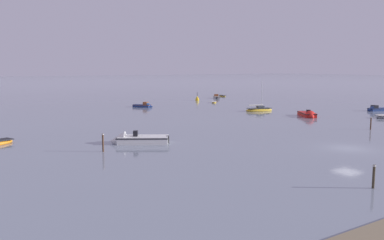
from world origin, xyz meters
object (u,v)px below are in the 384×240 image
(motorboat_moored_5, at_px, (145,106))
(mooring_post_near, at_px, (103,143))
(rowboat_moored_5, at_px, (222,96))
(mooring_post_right, at_px, (374,177))
(mooring_post_left, at_px, (371,124))
(channel_buoy, at_px, (197,99))
(motorboat_moored_0, at_px, (134,141))
(rowboat_moored_4, at_px, (214,102))
(motorboat_moored_2, at_px, (216,97))
(motorboat_moored_6, at_px, (375,110))
(motorboat_moored_4, at_px, (308,115))
(sailboat_moored_2, at_px, (259,110))

(motorboat_moored_5, xyz_separation_m, mooring_post_near, (-24.18, -38.84, 0.61))
(rowboat_moored_5, bearing_deg, mooring_post_right, 158.57)
(mooring_post_left, bearing_deg, channel_buoy, 82.14)
(rowboat_moored_5, distance_m, mooring_post_near, 80.14)
(mooring_post_left, height_order, mooring_post_right, mooring_post_left)
(motorboat_moored_0, bearing_deg, rowboat_moored_4, -103.81)
(motorboat_moored_2, xyz_separation_m, mooring_post_near, (-52.12, -51.02, 0.61))
(motorboat_moored_0, relative_size, motorboat_moored_6, 1.42)
(motorboat_moored_2, bearing_deg, motorboat_moored_4, -163.41)
(motorboat_moored_4, distance_m, mooring_post_near, 40.53)
(motorboat_moored_6, xyz_separation_m, mooring_post_near, (-58.02, -7.55, 0.60))
(motorboat_moored_2, distance_m, rowboat_moored_5, 7.24)
(motorboat_moored_4, xyz_separation_m, mooring_post_right, (-28.55, -30.30, 0.53))
(sailboat_moored_2, distance_m, rowboat_moored_5, 40.54)
(motorboat_moored_5, bearing_deg, motorboat_moored_2, 74.77)
(channel_buoy, xyz_separation_m, mooring_post_near, (-43.03, -46.89, 0.40))
(motorboat_moored_2, relative_size, rowboat_moored_5, 1.26)
(motorboat_moored_0, distance_m, rowboat_moored_4, 53.35)
(motorboat_moored_6, height_order, mooring_post_right, mooring_post_right)
(motorboat_moored_0, xyz_separation_m, rowboat_moored_5, (53.23, 53.23, -0.16))
(rowboat_moored_4, bearing_deg, motorboat_moored_0, 171.96)
(sailboat_moored_2, relative_size, rowboat_moored_5, 1.75)
(motorboat_moored_2, bearing_deg, sailboat_moored_2, -169.93)
(motorboat_moored_6, relative_size, channel_buoy, 2.04)
(motorboat_moored_5, height_order, channel_buoy, channel_buoy)
(channel_buoy, relative_size, mooring_post_left, 1.24)
(mooring_post_right, bearing_deg, mooring_post_left, 33.33)
(sailboat_moored_2, distance_m, mooring_post_near, 43.65)
(motorboat_moored_4, height_order, rowboat_moored_4, motorboat_moored_4)
(mooring_post_left, bearing_deg, motorboat_moored_4, 74.36)
(motorboat_moored_2, height_order, motorboat_moored_5, motorboat_moored_5)
(motorboat_moored_6, height_order, mooring_post_near, mooring_post_near)
(motorboat_moored_5, height_order, mooring_post_near, mooring_post_near)
(motorboat_moored_5, height_order, sailboat_moored_2, sailboat_moored_2)
(channel_buoy, bearing_deg, sailboat_moored_2, -98.43)
(motorboat_moored_6, bearing_deg, motorboat_moored_0, 24.19)
(rowboat_moored_5, bearing_deg, motorboat_moored_4, 168.67)
(motorboat_moored_6, bearing_deg, motorboat_moored_5, -24.13)
(motorboat_moored_0, distance_m, channel_buoy, 58.89)
(rowboat_moored_4, height_order, rowboat_moored_5, rowboat_moored_5)
(motorboat_moored_5, height_order, rowboat_moored_4, motorboat_moored_5)
(motorboat_moored_0, bearing_deg, sailboat_moored_2, -121.25)
(mooring_post_left, bearing_deg, motorboat_moored_6, 31.18)
(motorboat_moored_2, relative_size, mooring_post_left, 2.39)
(sailboat_moored_2, bearing_deg, rowboat_moored_5, 77.78)
(sailboat_moored_2, bearing_deg, mooring_post_near, -137.93)
(motorboat_moored_5, relative_size, mooring_post_right, 2.36)
(motorboat_moored_5, xyz_separation_m, mooring_post_left, (11.55, -44.78, 0.54))
(motorboat_moored_2, distance_m, mooring_post_near, 72.93)
(motorboat_moored_0, bearing_deg, mooring_post_right, 137.27)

